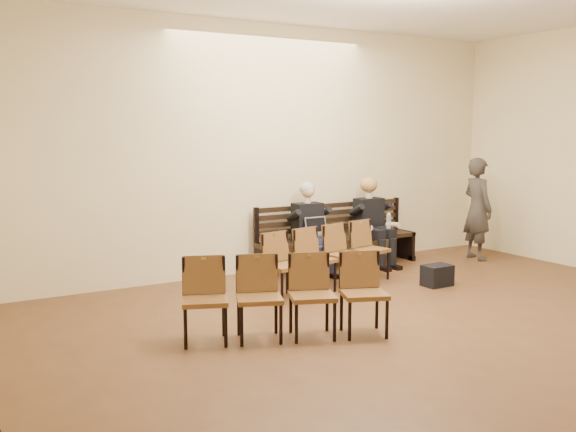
# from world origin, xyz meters

# --- Properties ---
(ground) EXTENTS (10.00, 10.00, 0.00)m
(ground) POSITION_xyz_m (0.00, 0.00, 0.00)
(ground) COLOR brown
(ground) RESTS_ON ground
(room_walls) EXTENTS (8.02, 10.01, 3.51)m
(room_walls) POSITION_xyz_m (0.00, 0.79, 2.54)
(room_walls) COLOR #F8E6B2
(room_walls) RESTS_ON ground
(bench) EXTENTS (2.60, 0.90, 0.45)m
(bench) POSITION_xyz_m (0.97, 4.65, 0.23)
(bench) COLOR black
(bench) RESTS_ON ground
(seated_man) EXTENTS (0.51, 0.71, 1.24)m
(seated_man) POSITION_xyz_m (0.41, 4.53, 0.62)
(seated_man) COLOR black
(seated_man) RESTS_ON ground
(seated_woman) EXTENTS (0.52, 0.72, 1.22)m
(seated_woman) POSITION_xyz_m (1.51, 4.53, 0.61)
(seated_woman) COLOR black
(seated_woman) RESTS_ON ground
(laptop) EXTENTS (0.35, 0.28, 0.25)m
(laptop) POSITION_xyz_m (0.44, 4.30, 0.57)
(laptop) COLOR #B3B4B8
(laptop) RESTS_ON bench
(water_bottle) EXTENTS (0.08, 0.08, 0.24)m
(water_bottle) POSITION_xyz_m (1.60, 4.26, 0.57)
(water_bottle) COLOR silver
(water_bottle) RESTS_ON bench
(bag) EXTENTS (0.38, 0.26, 0.28)m
(bag) POSITION_xyz_m (1.43, 3.05, 0.14)
(bag) COLOR black
(bag) RESTS_ON ground
(passerby) EXTENTS (0.54, 0.73, 1.84)m
(passerby) POSITION_xyz_m (3.19, 4.05, 0.92)
(passerby) COLOR #36312C
(passerby) RESTS_ON ground
(chair_row_front) EXTENTS (2.03, 1.15, 0.82)m
(chair_row_front) POSITION_xyz_m (-1.34, 2.22, 0.41)
(chair_row_front) COLOR brown
(chair_row_front) RESTS_ON ground
(chair_row_back) EXTENTS (2.01, 0.80, 0.81)m
(chair_row_back) POSITION_xyz_m (0.14, 3.65, 0.40)
(chair_row_back) COLOR brown
(chair_row_back) RESTS_ON ground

